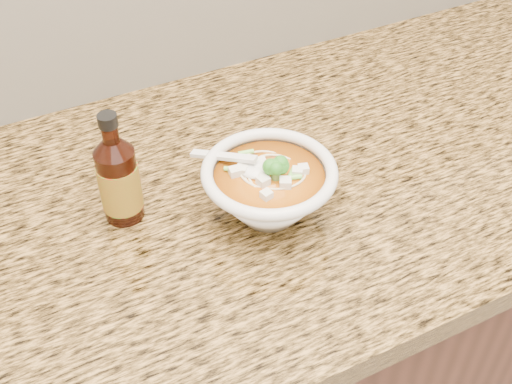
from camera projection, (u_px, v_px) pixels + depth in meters
name	position (u px, v px, depth m)	size (l,w,h in m)	color
cabinet	(224.00, 369.00, 1.25)	(4.00, 0.65, 0.86)	#32190F
counter_slab	(214.00, 201.00, 0.95)	(4.00, 0.68, 0.04)	#A8793D
soup_bowl	(269.00, 190.00, 0.87)	(0.18, 0.19, 0.10)	silver
hot_sauce_bottle	(119.00, 180.00, 0.86)	(0.06, 0.06, 0.17)	#361007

